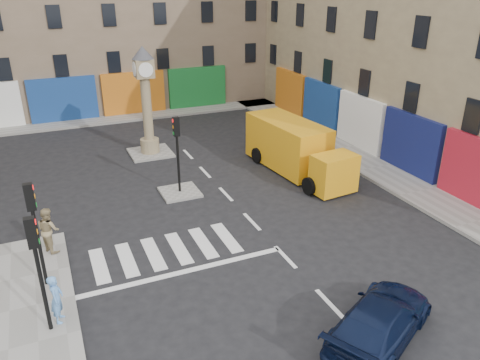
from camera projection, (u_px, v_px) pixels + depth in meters
ground at (299, 271)px, 16.73m from camera, size 120.00×120.00×0.00m
sidewalk_right at (341, 149)px, 28.27m from camera, size 2.60×30.00×0.15m
sidewalk_far at (96, 120)px, 33.88m from camera, size 32.00×2.40×0.15m
island_near at (180, 192)px, 22.69m from camera, size 1.80×1.80×0.12m
island_far at (151, 153)px, 27.73m from camera, size 2.40×2.40×0.12m
building_right at (442, 7)px, 27.39m from camera, size 10.00×30.00×16.00m
traffic_light_left_near at (37, 257)px, 12.81m from camera, size 0.28×0.22×3.70m
traffic_light_left_far at (34, 219)px, 14.83m from camera, size 0.28×0.22×3.70m
traffic_light_island at (177, 143)px, 21.68m from camera, size 0.28×0.22×3.70m
clock_pillar at (146, 95)px, 26.33m from camera, size 1.20×1.20×6.10m
navy_sedan at (380, 321)px, 13.36m from camera, size 4.89×3.78×1.32m
yellow_van at (295, 148)px, 24.78m from camera, size 3.02×7.38×2.62m
pedestrian_blue at (57, 299)px, 13.82m from camera, size 0.50×0.65×1.58m
pedestrian_tan at (49, 230)px, 17.41m from camera, size 0.98×1.06×1.76m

